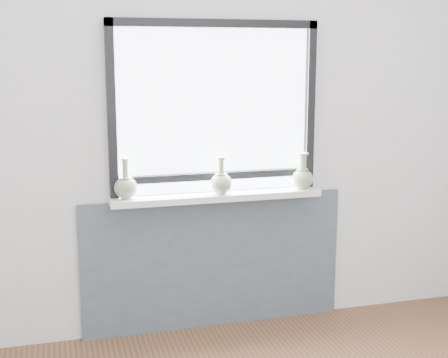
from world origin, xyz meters
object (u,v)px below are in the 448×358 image
object	(u,v)px
vase_a	(126,186)
vase_b	(221,182)
windowsill	(217,196)
vase_c	(302,177)

from	to	relation	value
vase_a	vase_b	distance (m)	0.58
windowsill	vase_b	size ratio (longest dim) A/B	5.73
vase_a	vase_c	world-z (taller)	vase_a
vase_b	windowsill	bearing A→B (deg)	132.57
vase_a	vase_b	xyz separation A→B (m)	(0.58, -0.02, -0.00)
windowsill	vase_c	size ratio (longest dim) A/B	5.70
vase_c	windowsill	bearing A→B (deg)	178.44
windowsill	vase_b	distance (m)	0.10
vase_a	vase_c	size ratio (longest dim) A/B	1.05
vase_a	vase_c	xyz separation A→B (m)	(1.12, -0.02, 0.00)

